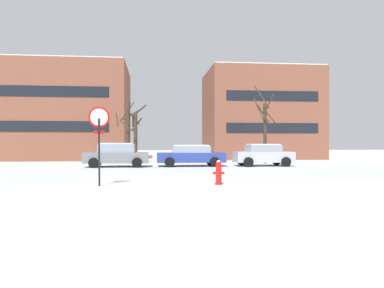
{
  "coord_description": "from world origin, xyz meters",
  "views": [
    {
      "loc": [
        -0.71,
        -15.81,
        1.61
      ],
      "look_at": [
        1.57,
        5.65,
        1.51
      ],
      "focal_mm": 35.65,
      "sensor_mm": 36.0,
      "label": 1
    }
  ],
  "objects_px": {
    "parked_car_blue": "(191,155)",
    "parked_car_silver": "(263,155)",
    "stop_sign": "(99,130)",
    "fire_hydrant": "(219,172)",
    "parked_car_gray": "(117,155)"
  },
  "relations": [
    {
      "from": "parked_car_blue",
      "to": "parked_car_silver",
      "type": "bearing_deg",
      "value": -3.27
    },
    {
      "from": "parked_car_silver",
      "to": "parked_car_blue",
      "type": "bearing_deg",
      "value": 176.73
    },
    {
      "from": "parked_car_silver",
      "to": "parked_car_gray",
      "type": "bearing_deg",
      "value": 179.53
    },
    {
      "from": "parked_car_silver",
      "to": "stop_sign",
      "type": "bearing_deg",
      "value": -130.72
    },
    {
      "from": "parked_car_blue",
      "to": "parked_car_silver",
      "type": "xyz_separation_m",
      "value": [
        4.88,
        -0.28,
        0.03
      ]
    },
    {
      "from": "stop_sign",
      "to": "parked_car_blue",
      "type": "relative_size",
      "value": 0.64
    },
    {
      "from": "fire_hydrant",
      "to": "parked_car_gray",
      "type": "height_order",
      "value": "parked_car_gray"
    },
    {
      "from": "fire_hydrant",
      "to": "parked_car_silver",
      "type": "height_order",
      "value": "parked_car_silver"
    },
    {
      "from": "stop_sign",
      "to": "parked_car_silver",
      "type": "xyz_separation_m",
      "value": [
        9.4,
        10.92,
        -1.28
      ]
    },
    {
      "from": "parked_car_blue",
      "to": "parked_car_silver",
      "type": "relative_size",
      "value": 1.16
    },
    {
      "from": "parked_car_gray",
      "to": "parked_car_blue",
      "type": "relative_size",
      "value": 0.91
    },
    {
      "from": "fire_hydrant",
      "to": "parked_car_gray",
      "type": "relative_size",
      "value": 0.22
    },
    {
      "from": "stop_sign",
      "to": "fire_hydrant",
      "type": "relative_size",
      "value": 3.13
    },
    {
      "from": "stop_sign",
      "to": "parked_car_blue",
      "type": "distance_m",
      "value": 12.14
    },
    {
      "from": "stop_sign",
      "to": "parked_car_blue",
      "type": "xyz_separation_m",
      "value": [
        4.52,
        11.2,
        -1.31
      ]
    }
  ]
}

